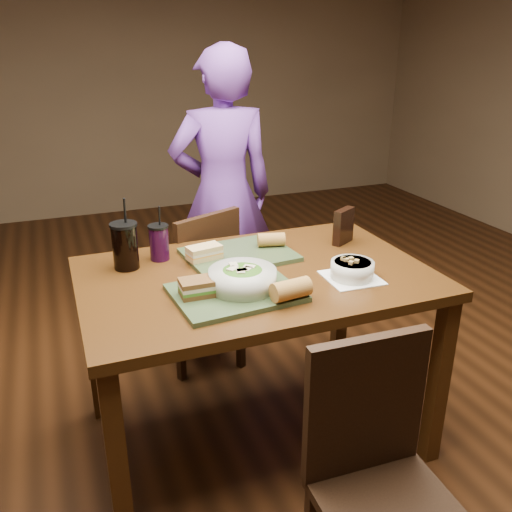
# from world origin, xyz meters

# --- Properties ---
(ground) EXTENTS (6.00, 6.00, 0.00)m
(ground) POSITION_xyz_m (0.00, 0.00, 0.00)
(ground) COLOR #381C0B
(ground) RESTS_ON ground
(dining_table) EXTENTS (1.30, 0.85, 0.75)m
(dining_table) POSITION_xyz_m (0.00, 0.00, 0.66)
(dining_table) COLOR #43250D
(dining_table) RESTS_ON ground
(chair_near) EXTENTS (0.37, 0.37, 0.84)m
(chair_near) POSITION_xyz_m (0.06, -0.78, 0.47)
(chair_near) COLOR black
(chair_near) RESTS_ON ground
(chair_far) EXTENTS (0.48, 0.49, 0.84)m
(chair_far) POSITION_xyz_m (-0.04, 0.59, 0.47)
(chair_far) COLOR black
(chair_far) RESTS_ON ground
(diner) EXTENTS (0.60, 0.43, 1.56)m
(diner) POSITION_xyz_m (0.19, 0.99, 0.78)
(diner) COLOR #6A3695
(diner) RESTS_ON ground
(tray_near) EXTENTS (0.44, 0.35, 0.02)m
(tray_near) POSITION_xyz_m (-0.13, -0.15, 0.76)
(tray_near) COLOR #324225
(tray_near) RESTS_ON dining_table
(tray_far) EXTENTS (0.45, 0.36, 0.02)m
(tray_far) POSITION_xyz_m (-0.00, 0.18, 0.76)
(tray_far) COLOR #324225
(tray_far) RESTS_ON dining_table
(salad_bowl) EXTENTS (0.23, 0.23, 0.08)m
(salad_bowl) POSITION_xyz_m (-0.10, -0.14, 0.81)
(salad_bowl) COLOR silver
(salad_bowl) RESTS_ON tray_near
(soup_bowl) EXTENTS (0.20, 0.20, 0.08)m
(soup_bowl) POSITION_xyz_m (0.31, -0.17, 0.79)
(soup_bowl) COLOR white
(soup_bowl) RESTS_ON dining_table
(sandwich_near) EXTENTS (0.12, 0.08, 0.06)m
(sandwich_near) POSITION_xyz_m (-0.26, -0.14, 0.80)
(sandwich_near) COLOR #593819
(sandwich_near) RESTS_ON tray_near
(sandwich_far) EXTENTS (0.14, 0.10, 0.05)m
(sandwich_far) POSITION_xyz_m (-0.15, 0.17, 0.79)
(sandwich_far) COLOR tan
(sandwich_far) RESTS_ON tray_far
(baguette_near) EXTENTS (0.14, 0.08, 0.07)m
(baguette_near) POSITION_xyz_m (0.02, -0.27, 0.80)
(baguette_near) COLOR #AD7533
(baguette_near) RESTS_ON tray_near
(baguette_far) EXTENTS (0.12, 0.08, 0.06)m
(baguette_far) POSITION_xyz_m (0.15, 0.20, 0.80)
(baguette_far) COLOR #AD7533
(baguette_far) RESTS_ON tray_far
(cup_cola) EXTENTS (0.10, 0.10, 0.28)m
(cup_cola) POSITION_xyz_m (-0.44, 0.23, 0.84)
(cup_cola) COLOR black
(cup_cola) RESTS_ON dining_table
(cup_berry) EXTENTS (0.08, 0.08, 0.22)m
(cup_berry) POSITION_xyz_m (-0.31, 0.27, 0.82)
(cup_berry) COLOR black
(cup_berry) RESTS_ON dining_table
(chip_bag) EXTENTS (0.12, 0.09, 0.15)m
(chip_bag) POSITION_xyz_m (0.47, 0.17, 0.83)
(chip_bag) COLOR black
(chip_bag) RESTS_ON dining_table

